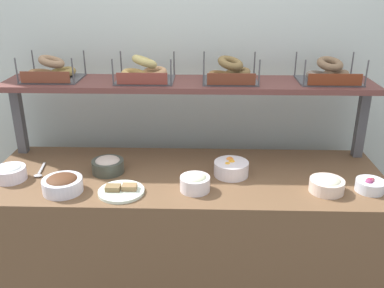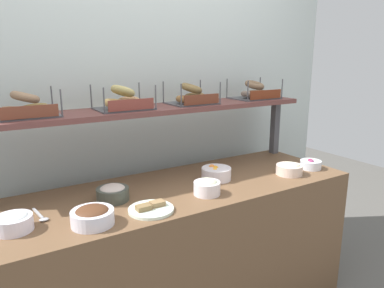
{
  "view_description": "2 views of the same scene",
  "coord_description": "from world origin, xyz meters",
  "px_view_note": "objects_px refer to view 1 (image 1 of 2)",
  "views": [
    {
      "loc": [
        0.09,
        -1.98,
        1.83
      ],
      "look_at": [
        0.03,
        0.08,
        0.99
      ],
      "focal_mm": 39.59,
      "sensor_mm": 36.0,
      "label": 1
    },
    {
      "loc": [
        -0.99,
        -1.7,
        1.58
      ],
      "look_at": [
        0.07,
        0.01,
        1.09
      ],
      "focal_mm": 33.93,
      "sensor_mm": 36.0,
      "label": 2
    }
  ],
  "objects_px": {
    "bowl_scallion_spread": "(195,182)",
    "bagel_basket_sesame": "(145,72)",
    "bowl_fruit_salad": "(231,168)",
    "bagel_basket_everything": "(52,71)",
    "bowl_beet_salad": "(370,185)",
    "bowl_tuna_salad": "(108,165)",
    "serving_plate_white": "(121,191)",
    "bagel_basket_cinnamon_raisin": "(230,73)",
    "serving_spoon_near_plate": "(40,172)",
    "bowl_cream_cheese": "(10,172)",
    "bowl_potato_salad": "(327,184)",
    "bagel_basket_poppy": "(329,74)",
    "bowl_chocolate_spread": "(62,184)"
  },
  "relations": [
    {
      "from": "bowl_beet_salad",
      "to": "bagel_basket_everything",
      "type": "relative_size",
      "value": 0.45
    },
    {
      "from": "bowl_chocolate_spread",
      "to": "bowl_cream_cheese",
      "type": "height_order",
      "value": "same"
    },
    {
      "from": "bowl_potato_salad",
      "to": "serving_plate_white",
      "type": "relative_size",
      "value": 0.75
    },
    {
      "from": "bagel_basket_everything",
      "to": "bagel_basket_cinnamon_raisin",
      "type": "relative_size",
      "value": 1.04
    },
    {
      "from": "bagel_basket_everything",
      "to": "bagel_basket_sesame",
      "type": "bearing_deg",
      "value": -1.78
    },
    {
      "from": "bagel_basket_everything",
      "to": "bagel_basket_sesame",
      "type": "relative_size",
      "value": 0.99
    },
    {
      "from": "bowl_fruit_salad",
      "to": "bagel_basket_sesame",
      "type": "distance_m",
      "value": 0.7
    },
    {
      "from": "bowl_beet_salad",
      "to": "serving_spoon_near_plate",
      "type": "bearing_deg",
      "value": 175.23
    },
    {
      "from": "bowl_beet_salad",
      "to": "serving_plate_white",
      "type": "height_order",
      "value": "bowl_beet_salad"
    },
    {
      "from": "bowl_fruit_salad",
      "to": "bowl_chocolate_spread",
      "type": "bearing_deg",
      "value": -165.73
    },
    {
      "from": "bowl_tuna_salad",
      "to": "bagel_basket_everything",
      "type": "xyz_separation_m",
      "value": [
        -0.33,
        0.27,
        0.43
      ]
    },
    {
      "from": "bowl_fruit_salad",
      "to": "bowl_beet_salad",
      "type": "distance_m",
      "value": 0.68
    },
    {
      "from": "bowl_potato_salad",
      "to": "bowl_tuna_salad",
      "type": "relative_size",
      "value": 0.98
    },
    {
      "from": "serving_spoon_near_plate",
      "to": "bagel_basket_sesame",
      "type": "distance_m",
      "value": 0.77
    },
    {
      "from": "bowl_beet_salad",
      "to": "serving_plate_white",
      "type": "xyz_separation_m",
      "value": [
        -1.19,
        -0.06,
        -0.02
      ]
    },
    {
      "from": "bowl_chocolate_spread",
      "to": "serving_plate_white",
      "type": "relative_size",
      "value": 0.86
    },
    {
      "from": "bowl_scallion_spread",
      "to": "bowl_chocolate_spread",
      "type": "xyz_separation_m",
      "value": [
        -0.63,
        -0.03,
        -0.0
      ]
    },
    {
      "from": "bowl_scallion_spread",
      "to": "bowl_chocolate_spread",
      "type": "bearing_deg",
      "value": -177.08
    },
    {
      "from": "bowl_tuna_salad",
      "to": "bagel_basket_everything",
      "type": "bearing_deg",
      "value": 140.85
    },
    {
      "from": "bowl_scallion_spread",
      "to": "bowl_potato_salad",
      "type": "height_order",
      "value": "bowl_scallion_spread"
    },
    {
      "from": "bagel_basket_everything",
      "to": "bagel_basket_poppy",
      "type": "bearing_deg",
      "value": -0.27
    },
    {
      "from": "bowl_fruit_salad",
      "to": "serving_plate_white",
      "type": "bearing_deg",
      "value": -158.31
    },
    {
      "from": "bagel_basket_cinnamon_raisin",
      "to": "bagel_basket_poppy",
      "type": "relative_size",
      "value": 0.91
    },
    {
      "from": "bowl_tuna_salad",
      "to": "bagel_basket_everything",
      "type": "height_order",
      "value": "bagel_basket_everything"
    },
    {
      "from": "bowl_scallion_spread",
      "to": "serving_spoon_near_plate",
      "type": "relative_size",
      "value": 0.83
    },
    {
      "from": "bowl_tuna_salad",
      "to": "serving_spoon_near_plate",
      "type": "xyz_separation_m",
      "value": [
        -0.36,
        -0.03,
        -0.03
      ]
    },
    {
      "from": "bowl_beet_salad",
      "to": "bowl_tuna_salad",
      "type": "xyz_separation_m",
      "value": [
        -1.3,
        0.17,
        0.01
      ]
    },
    {
      "from": "bowl_potato_salad",
      "to": "bagel_basket_poppy",
      "type": "distance_m",
      "value": 0.63
    },
    {
      "from": "serving_spoon_near_plate",
      "to": "bagel_basket_everything",
      "type": "distance_m",
      "value": 0.56
    },
    {
      "from": "bowl_beet_salad",
      "to": "serving_spoon_near_plate",
      "type": "relative_size",
      "value": 0.78
    },
    {
      "from": "bagel_basket_everything",
      "to": "bagel_basket_cinnamon_raisin",
      "type": "bearing_deg",
      "value": -0.73
    },
    {
      "from": "serving_spoon_near_plate",
      "to": "bowl_tuna_salad",
      "type": "bearing_deg",
      "value": 4.77
    },
    {
      "from": "bowl_scallion_spread",
      "to": "bagel_basket_sesame",
      "type": "distance_m",
      "value": 0.68
    },
    {
      "from": "bowl_tuna_salad",
      "to": "serving_spoon_near_plate",
      "type": "distance_m",
      "value": 0.36
    },
    {
      "from": "serving_plate_white",
      "to": "bagel_basket_sesame",
      "type": "xyz_separation_m",
      "value": [
        0.07,
        0.48,
        0.47
      ]
    },
    {
      "from": "serving_spoon_near_plate",
      "to": "bagel_basket_everything",
      "type": "bearing_deg",
      "value": 85.7
    },
    {
      "from": "bowl_fruit_salad",
      "to": "bagel_basket_everything",
      "type": "distance_m",
      "value": 1.11
    },
    {
      "from": "bagel_basket_sesame",
      "to": "bagel_basket_cinnamon_raisin",
      "type": "relative_size",
      "value": 1.06
    },
    {
      "from": "bowl_tuna_salad",
      "to": "serving_spoon_near_plate",
      "type": "relative_size",
      "value": 0.95
    },
    {
      "from": "bagel_basket_everything",
      "to": "bowl_beet_salad",
      "type": "bearing_deg",
      "value": -15.03
    },
    {
      "from": "bowl_tuna_salad",
      "to": "bagel_basket_sesame",
      "type": "bearing_deg",
      "value": 55.22
    },
    {
      "from": "bowl_potato_salad",
      "to": "bowl_beet_salad",
      "type": "distance_m",
      "value": 0.21
    },
    {
      "from": "serving_plate_white",
      "to": "bagel_basket_cinnamon_raisin",
      "type": "relative_size",
      "value": 0.75
    },
    {
      "from": "bowl_fruit_salad",
      "to": "bowl_scallion_spread",
      "type": "distance_m",
      "value": 0.25
    },
    {
      "from": "serving_plate_white",
      "to": "bagel_basket_poppy",
      "type": "bearing_deg",
      "value": 24.8
    },
    {
      "from": "bagel_basket_cinnamon_raisin",
      "to": "serving_spoon_near_plate",
      "type": "bearing_deg",
      "value": -163.81
    },
    {
      "from": "bowl_cream_cheese",
      "to": "bagel_basket_sesame",
      "type": "xyz_separation_m",
      "value": [
        0.65,
        0.36,
        0.44
      ]
    },
    {
      "from": "bowl_fruit_salad",
      "to": "bowl_cream_cheese",
      "type": "height_order",
      "value": "same"
    },
    {
      "from": "bowl_fruit_salad",
      "to": "bagel_basket_everything",
      "type": "bearing_deg",
      "value": 163.88
    },
    {
      "from": "bowl_tuna_salad",
      "to": "bagel_basket_sesame",
      "type": "distance_m",
      "value": 0.54
    }
  ]
}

